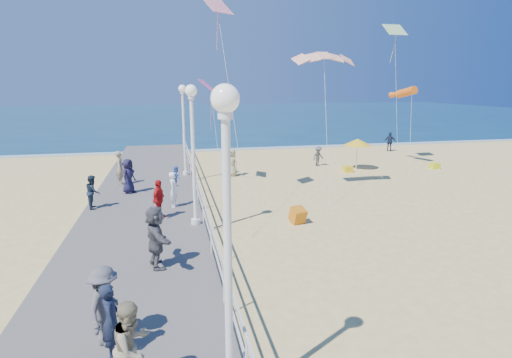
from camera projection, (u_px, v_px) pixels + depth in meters
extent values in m
plane|color=#E6CA78|center=(324.00, 224.00, 16.83)|extent=(160.00, 160.00, 0.00)
cube|color=#0C334D|center=(201.00, 115.00, 78.66)|extent=(160.00, 90.00, 0.05)
cube|color=silver|center=(240.00, 149.00, 36.32)|extent=(160.00, 1.20, 0.04)
cube|color=#68645E|center=(139.00, 233.00, 15.24)|extent=(5.00, 44.00, 0.40)
cube|color=white|center=(203.00, 197.00, 15.46)|extent=(0.05, 42.00, 0.06)
cube|color=white|center=(203.00, 210.00, 15.57)|extent=(0.05, 42.00, 0.04)
cylinder|color=white|center=(228.00, 264.00, 6.51)|extent=(0.14, 0.14, 4.70)
sphere|color=white|center=(225.00, 98.00, 5.90)|extent=(0.44, 0.44, 0.44)
cylinder|color=white|center=(196.00, 221.00, 15.61)|extent=(0.36, 0.36, 0.20)
cylinder|color=white|center=(194.00, 162.00, 15.07)|extent=(0.14, 0.14, 4.70)
sphere|color=white|center=(191.00, 91.00, 14.47)|extent=(0.44, 0.44, 0.44)
cylinder|color=white|center=(186.00, 173.00, 24.17)|extent=(0.36, 0.36, 0.20)
cylinder|color=white|center=(184.00, 134.00, 23.64)|extent=(0.14, 0.14, 4.70)
sphere|color=white|center=(182.00, 89.00, 23.03)|extent=(0.44, 0.44, 0.44)
imported|color=white|center=(174.00, 189.00, 17.68)|extent=(0.57, 0.67, 1.57)
imported|color=blue|center=(177.00, 177.00, 17.73)|extent=(0.51, 0.56, 0.95)
imported|color=#161D31|center=(111.00, 320.00, 7.88)|extent=(0.41, 0.59, 1.54)
imported|color=gray|center=(133.00, 348.00, 6.90)|extent=(1.01, 1.06, 1.73)
imported|color=#4F4E53|center=(105.00, 306.00, 8.23)|extent=(0.88, 1.23, 1.72)
imported|color=red|center=(159.00, 199.00, 16.12)|extent=(0.73, 1.02, 1.60)
imported|color=#1B1835|center=(128.00, 176.00, 19.93)|extent=(0.89, 1.01, 1.74)
imported|color=#535256|center=(156.00, 237.00, 11.72)|extent=(0.93, 1.84, 1.89)
imported|color=gray|center=(120.00, 168.00, 21.63)|extent=(0.48, 0.70, 1.85)
imported|color=#1A273A|center=(93.00, 192.00, 17.49)|extent=(0.64, 0.78, 1.48)
imported|color=#504F54|center=(318.00, 156.00, 28.66)|extent=(1.06, 0.83, 1.43)
imported|color=#1A243A|center=(390.00, 142.00, 35.14)|extent=(1.06, 0.83, 1.67)
imported|color=tan|center=(232.00, 163.00, 25.42)|extent=(0.97, 1.00, 1.73)
cube|color=#C2400B|center=(298.00, 217.00, 16.79)|extent=(0.69, 0.81, 0.74)
cylinder|color=white|center=(357.00, 157.00, 27.45)|extent=(0.05, 0.05, 1.80)
cone|color=gold|center=(358.00, 142.00, 27.22)|extent=(1.90, 1.90, 0.45)
cube|color=yellow|center=(348.00, 169.00, 26.78)|extent=(0.55, 0.55, 0.40)
cube|color=#CBD916|center=(435.00, 166.00, 27.86)|extent=(0.55, 0.55, 0.40)
cylinder|color=#DD5E12|center=(406.00, 92.00, 27.73)|extent=(1.01, 2.69, 1.08)
cube|color=#F259A4|center=(210.00, 88.00, 22.26)|extent=(1.48, 1.72, 0.97)
cube|color=#1B88E9|center=(395.00, 30.00, 27.12)|extent=(1.38, 1.14, 0.82)
cube|color=red|center=(217.00, 5.00, 17.96)|extent=(1.58, 1.51, 0.83)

